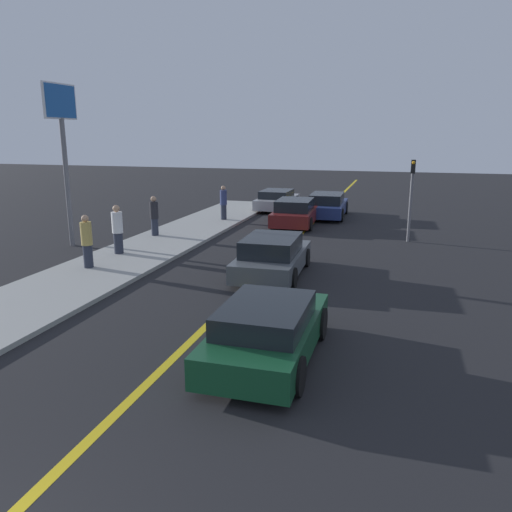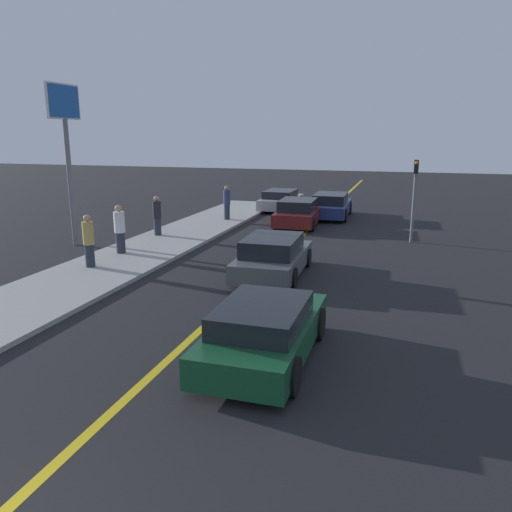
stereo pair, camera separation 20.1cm
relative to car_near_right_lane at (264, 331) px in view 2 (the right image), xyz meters
name	(u,v)px [view 2 (the right image)]	position (x,y,z in m)	size (l,w,h in m)	color
road_center_line	(296,241)	(-1.87, 11.42, -0.61)	(0.20, 60.00, 0.01)	gold
sidewalk_left	(147,250)	(-7.04, 7.83, -0.55)	(3.31, 28.82, 0.13)	#9E9E99
car_near_right_lane	(264,331)	(0.00, 0.00, 0.00)	(1.97, 4.19, 1.25)	#144728
car_ahead_center	(273,257)	(-1.45, 6.06, 0.01)	(2.09, 4.23, 1.30)	#4C5156
car_far_distant	(298,213)	(-2.58, 15.07, 0.03)	(2.15, 4.26, 1.34)	maroon
car_parked_left_lot	(331,206)	(-1.43, 18.09, 0.03)	(2.10, 4.46, 1.32)	navy
car_oncoming_far	(281,200)	(-4.69, 19.85, -0.01)	(2.03, 4.17, 1.22)	#9E9EA3
pedestrian_near_curb	(89,241)	(-7.49, 4.81, 0.40)	(0.36, 0.36, 1.78)	#282D3D
pedestrian_mid_group	(120,229)	(-7.60, 6.88, 0.42)	(0.40, 0.40, 1.82)	#282D3D
pedestrian_far_standing	(157,216)	(-7.88, 10.33, 0.38)	(0.37, 0.37, 1.73)	#282D3D
pedestrian_by_sign	(227,203)	(-6.38, 15.10, 0.39)	(0.36, 0.36, 1.75)	#282D3D
traffic_light	(414,191)	(2.84, 12.65, 1.54)	(0.18, 0.40, 3.45)	slate
roadside_sign	(65,126)	(-10.46, 8.03, 4.15)	(0.20, 1.91, 6.38)	slate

